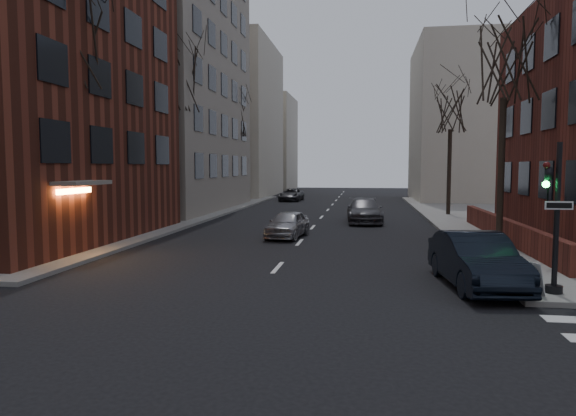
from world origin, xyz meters
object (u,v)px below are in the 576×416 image
object	(u,v)px
tree_left_b	(177,80)
car_lane_silver	(288,224)
car_lane_far	(291,195)
sandwich_board	(529,278)
tree_right_b	(451,108)
streetlamp_far	(246,159)
tree_right_a	(505,60)
tree_left_c	(234,116)
tree_left_a	(68,42)
traffic_signal	(554,227)
streetlamp_near	(163,153)
car_lane_gray	(364,211)
parked_sedan	(476,260)

from	to	relation	value
tree_left_b	car_lane_silver	distance (m)	13.15
car_lane_far	sandwich_board	world-z (taller)	car_lane_far
tree_right_b	streetlamp_far	world-z (taller)	tree_right_b
tree_right_a	sandwich_board	world-z (taller)	tree_right_a
tree_left_c	tree_right_b	xyz separation A→B (m)	(17.60, -8.00, -0.44)
tree_left_a	tree_left_b	world-z (taller)	tree_left_b
tree_right_b	car_lane_silver	distance (m)	17.14
traffic_signal	tree_right_b	xyz separation A→B (m)	(0.86, 23.01, 5.68)
sandwich_board	tree_left_c	bearing A→B (deg)	96.70
car_lane_silver	streetlamp_near	bearing A→B (deg)	169.28
streetlamp_near	car_lane_gray	size ratio (longest dim) A/B	1.21
tree_left_a	tree_left_b	bearing A→B (deg)	90.00
streetlamp_far	car_lane_gray	size ratio (longest dim) A/B	1.21
car_lane_silver	sandwich_board	size ratio (longest dim) A/B	4.55
tree_right_b	sandwich_board	distance (m)	24.30
tree_left_b	car_lane_silver	world-z (taller)	tree_left_b
streetlamp_far	parked_sedan	xyz separation A→B (m)	(14.40, -32.00, -3.44)
car_lane_silver	car_lane_gray	distance (m)	8.31
tree_left_a	car_lane_far	distance (m)	33.67
car_lane_silver	car_lane_far	size ratio (longest dim) A/B	0.85
car_lane_far	sandwich_board	distance (m)	39.50
tree_right_a	car_lane_silver	xyz separation A→B (m)	(-9.60, 1.61, -7.36)
traffic_signal	sandwich_board	world-z (taller)	traffic_signal
traffic_signal	car_lane_gray	size ratio (longest dim) A/B	0.77
parked_sedan	car_lane_gray	bearing A→B (deg)	94.20
tree_left_c	tree_left_a	bearing A→B (deg)	-90.00
tree_left_b	tree_right_a	world-z (taller)	tree_left_b
parked_sedan	tree_left_a	bearing A→B (deg)	158.46
car_lane_gray	sandwich_board	bearing A→B (deg)	-79.64
tree_left_c	streetlamp_far	xyz separation A→B (m)	(0.60, 2.00, -3.79)
car_lane_silver	tree_left_b	bearing A→B (deg)	148.57
traffic_signal	tree_right_a	xyz separation A→B (m)	(0.86, 9.01, 6.12)
tree_right_b	car_lane_far	xyz separation A→B (m)	(-13.31, 14.47, -6.95)
tree_left_b	parked_sedan	world-z (taller)	tree_left_b
traffic_signal	tree_left_a	world-z (taller)	tree_left_a
tree_right_a	car_lane_far	xyz separation A→B (m)	(-13.31, 28.47, -7.39)
streetlamp_near	streetlamp_far	size ratio (longest dim) A/B	1.00
traffic_signal	car_lane_silver	bearing A→B (deg)	129.47
tree_left_c	tree_right_a	size ratio (longest dim) A/B	1.00
tree_left_b	tree_left_c	size ratio (longest dim) A/B	1.11
tree_left_a	streetlamp_near	distance (m)	9.07
tree_left_b	car_lane_gray	world-z (taller)	tree_left_b
car_lane_silver	traffic_signal	bearing A→B (deg)	-43.33
parked_sedan	sandwich_board	distance (m)	1.66
tree_right_b	streetlamp_near	world-z (taller)	tree_right_b
car_lane_gray	tree_left_c	bearing A→B (deg)	129.13
car_lane_silver	sandwich_board	bearing A→B (deg)	-46.00
traffic_signal	tree_left_b	size ratio (longest dim) A/B	0.37
car_lane_far	parked_sedan	bearing A→B (deg)	-71.60
tree_left_c	streetlamp_far	distance (m)	4.33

